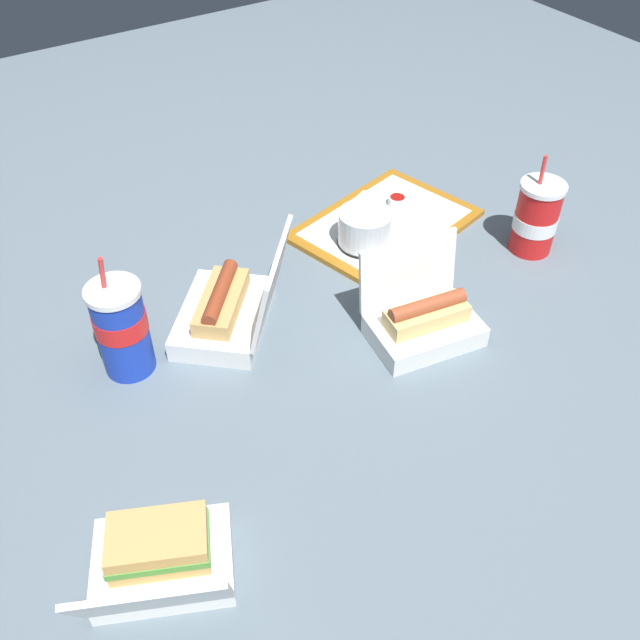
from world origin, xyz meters
TOP-DOWN VIEW (x-y plane):
  - ground_plane at (0.00, 0.00)m, footprint 3.20×3.20m
  - food_tray at (-0.29, -0.23)m, footprint 0.42×0.34m
  - cake_container at (-0.21, -0.19)m, footprint 0.11×0.11m
  - ketchup_cup at (-0.35, -0.26)m, footprint 0.04×0.04m
  - napkin_stack at (-0.30, -0.29)m, footprint 0.13×0.13m
  - plastic_fork at (-0.40, -0.17)m, footprint 0.11×0.02m
  - clamshell_hotdog_right at (0.13, -0.13)m, footprint 0.28×0.28m
  - clamshell_sandwich_front at (0.43, 0.25)m, footprint 0.24×0.24m
  - clamshell_hotdog_center at (-0.14, 0.08)m, footprint 0.21×0.18m
  - soda_cup_right at (-0.50, -0.01)m, footprint 0.09×0.09m
  - soda_cup_corner at (0.32, -0.14)m, footprint 0.09×0.09m

SIDE VIEW (x-z plane):
  - ground_plane at x=0.00m, z-range 0.00..0.00m
  - food_tray at x=-0.29m, z-range 0.00..0.01m
  - napkin_stack at x=-0.30m, z-range 0.01..0.02m
  - plastic_fork at x=-0.40m, z-range 0.01..0.02m
  - ketchup_cup at x=-0.35m, z-range 0.01..0.04m
  - clamshell_hotdog_center at x=-0.14m, z-range -0.04..0.12m
  - clamshell_hotdog_right at x=0.13m, z-range -0.05..0.13m
  - clamshell_sandwich_front at x=0.43m, z-range -0.04..0.12m
  - cake_container at x=-0.21m, z-range 0.01..0.09m
  - soda_cup_right at x=-0.50m, z-range -0.03..0.18m
  - soda_cup_corner at x=0.32m, z-range -0.03..0.21m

